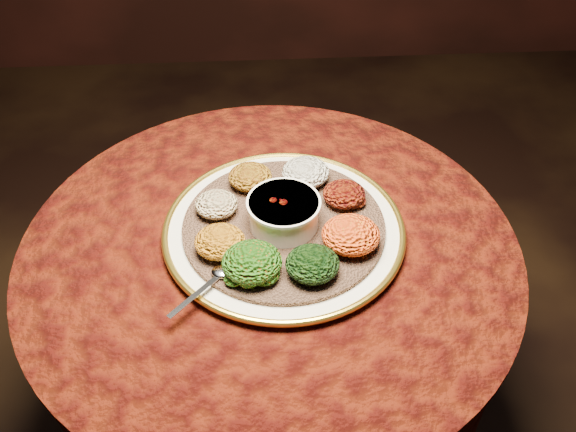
{
  "coord_description": "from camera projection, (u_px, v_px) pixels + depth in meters",
  "views": [
    {
      "loc": [
        -0.02,
        -0.86,
        1.62
      ],
      "look_at": [
        0.04,
        0.05,
        0.76
      ],
      "focal_mm": 40.0,
      "sensor_mm": 36.0,
      "label": 1
    }
  ],
  "objects": [
    {
      "name": "portion_mixveg",
      "position": [
        252.0,
        262.0,
        1.12
      ],
      "size": [
        0.11,
        0.1,
        0.05
      ],
      "primitive_type": "ellipsoid",
      "color": "#A8320A",
      "rests_on": "injera"
    },
    {
      "name": "injera",
      "position": [
        284.0,
        226.0,
        1.23
      ],
      "size": [
        0.44,
        0.44,
        0.01
      ],
      "primitive_type": "cylinder",
      "rotation": [
        0.0,
        0.0,
        -0.15
      ],
      "color": "brown",
      "rests_on": "platter"
    },
    {
      "name": "portion_kik",
      "position": [
        220.0,
        242.0,
        1.16
      ],
      "size": [
        0.09,
        0.09,
        0.04
      ],
      "primitive_type": "ellipsoid",
      "color": "#B26B0F",
      "rests_on": "injera"
    },
    {
      "name": "portion_tikil",
      "position": [
        351.0,
        235.0,
        1.17
      ],
      "size": [
        0.11,
        0.1,
        0.05
      ],
      "primitive_type": "ellipsoid",
      "color": "#C58D10",
      "rests_on": "injera"
    },
    {
      "name": "portion_timatim",
      "position": [
        216.0,
        204.0,
        1.24
      ],
      "size": [
        0.08,
        0.08,
        0.04
      ],
      "primitive_type": "ellipsoid",
      "color": "maroon",
      "rests_on": "injera"
    },
    {
      "name": "spoon",
      "position": [
        220.0,
        275.0,
        1.13
      ],
      "size": [
        0.12,
        0.12,
        0.01
      ],
      "rotation": [
        0.0,
        0.0,
        -2.32
      ],
      "color": "silver",
      "rests_on": "injera"
    },
    {
      "name": "table",
      "position": [
        271.0,
        304.0,
        1.35
      ],
      "size": [
        0.96,
        0.96,
        0.73
      ],
      "color": "black",
      "rests_on": "ground"
    },
    {
      "name": "portion_shiro",
      "position": [
        250.0,
        177.0,
        1.3
      ],
      "size": [
        0.09,
        0.08,
        0.04
      ],
      "primitive_type": "ellipsoid",
      "color": "#865B10",
      "rests_on": "injera"
    },
    {
      "name": "portion_kitfo",
      "position": [
        344.0,
        194.0,
        1.26
      ],
      "size": [
        0.08,
        0.08,
        0.04
      ],
      "primitive_type": "ellipsoid",
      "color": "black",
      "rests_on": "injera"
    },
    {
      "name": "portion_gomen",
      "position": [
        312.0,
        264.0,
        1.12
      ],
      "size": [
        0.1,
        0.09,
        0.05
      ],
      "primitive_type": "ellipsoid",
      "color": "black",
      "rests_on": "injera"
    },
    {
      "name": "portion_ayib",
      "position": [
        306.0,
        172.0,
        1.31
      ],
      "size": [
        0.1,
        0.09,
        0.05
      ],
      "primitive_type": "ellipsoid",
      "color": "beige",
      "rests_on": "injera"
    },
    {
      "name": "platter",
      "position": [
        284.0,
        230.0,
        1.24
      ],
      "size": [
        0.48,
        0.48,
        0.02
      ],
      "rotation": [
        0.0,
        0.0,
        0.06
      ],
      "color": "silver",
      "rests_on": "table"
    },
    {
      "name": "stew_bowl",
      "position": [
        284.0,
        211.0,
        1.21
      ],
      "size": [
        0.14,
        0.14,
        0.06
      ],
      "color": "white",
      "rests_on": "injera"
    }
  ]
}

